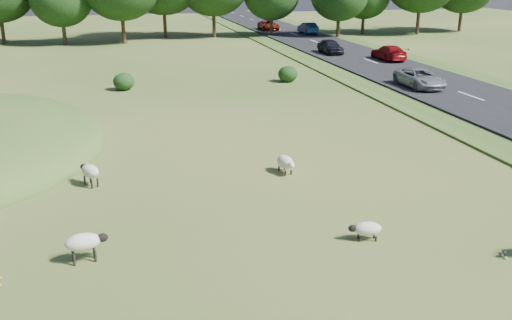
{
  "coord_description": "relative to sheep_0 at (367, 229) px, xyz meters",
  "views": [
    {
      "loc": [
        -3.28,
        -17.45,
        8.4
      ],
      "look_at": [
        2.0,
        4.0,
        1.0
      ],
      "focal_mm": 40.0,
      "sensor_mm": 36.0,
      "label": 1
    }
  ],
  "objects": [
    {
      "name": "sheep_0",
      "position": [
        0.0,
        0.0,
        0.0
      ],
      "size": [
        1.14,
        0.64,
        0.64
      ],
      "rotation": [
        0.0,
        0.0,
        2.96
      ],
      "color": "beige",
      "rests_on": "ground"
    },
    {
      "name": "sheep_3",
      "position": [
        -0.71,
        6.84,
        0.09
      ],
      "size": [
        0.76,
        1.38,
        0.77
      ],
      "rotation": [
        0.0,
        0.0,
        4.88
      ],
      "color": "beige",
      "rests_on": "ground"
    },
    {
      "name": "sheep_2",
      "position": [
        -8.84,
        0.69,
        0.25
      ],
      "size": [
        1.32,
        0.72,
        0.93
      ],
      "rotation": [
        0.0,
        0.0,
        0.15
      ],
      "color": "beige",
      "rests_on": "ground"
    },
    {
      "name": "car_4",
      "position": [
        13.87,
        39.64,
        0.56
      ],
      "size": [
        1.68,
        4.18,
        1.43
      ],
      "primitive_type": "imported",
      "color": "black",
      "rests_on": "road"
    },
    {
      "name": "car_3",
      "position": [
        13.87,
        21.56,
        0.51
      ],
      "size": [
        2.2,
        4.76,
        1.32
      ],
      "primitive_type": "imported",
      "color": "#919398",
      "rests_on": "road"
    },
    {
      "name": "sheep_1",
      "position": [
        -8.87,
        7.28,
        0.23
      ],
      "size": [
        0.98,
        1.28,
        0.9
      ],
      "rotation": [
        0.0,
        0.0,
        2.08
      ],
      "color": "beige",
      "rests_on": "ground"
    },
    {
      "name": "road",
      "position": [
        15.77,
        31.97,
        -0.28
      ],
      "size": [
        8.0,
        150.0,
        0.25
      ],
      "primitive_type": "cube",
      "color": "black",
      "rests_on": "ground"
    },
    {
      "name": "car_1",
      "position": [
        17.67,
        57.94,
        0.59
      ],
      "size": [
        1.57,
        4.49,
        1.48
      ],
      "primitive_type": "imported",
      "rotation": [
        0.0,
        0.0,
        3.14
      ],
      "color": "navy",
      "rests_on": "road"
    },
    {
      "name": "shrubs",
      "position": [
        -8.25,
        29.41,
        0.25
      ],
      "size": [
        27.31,
        8.08,
        1.36
      ],
      "color": "black",
      "rests_on": "ground"
    },
    {
      "name": "car_2",
      "position": [
        17.67,
        34.23,
        0.54
      ],
      "size": [
        1.92,
        4.73,
        1.37
      ],
      "primitive_type": "imported",
      "rotation": [
        0.0,
        0.0,
        3.14
      ],
      "color": "maroon",
      "rests_on": "road"
    },
    {
      "name": "car_0",
      "position": [
        13.87,
        63.9,
        0.52
      ],
      "size": [
        2.24,
        4.86,
        1.35
      ],
      "primitive_type": "imported",
      "color": "maroon",
      "rests_on": "road"
    },
    {
      "name": "ground",
      "position": [
        -4.23,
        21.97,
        -0.4
      ],
      "size": [
        160.0,
        160.0,
        0.0
      ],
      "primitive_type": "plane",
      "color": "#30541A",
      "rests_on": "ground"
    }
  ]
}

